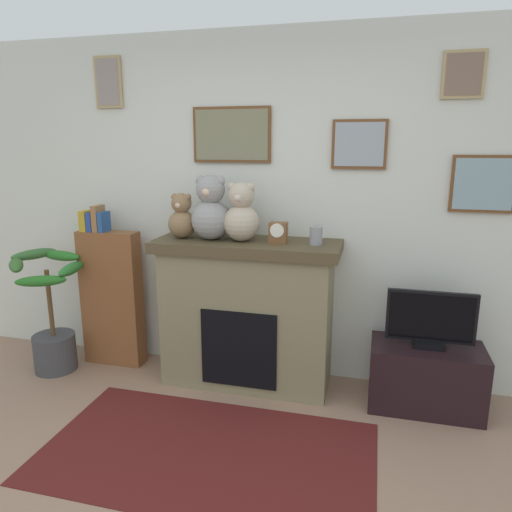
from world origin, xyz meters
TOP-DOWN VIEW (x-y plane):
  - back_wall at (0.00, 2.00)m, footprint 5.20×0.15m
  - fireplace at (-0.04, 1.70)m, footprint 1.35×0.54m
  - bookshelf at (-1.21, 1.74)m, footprint 0.49×0.16m
  - potted_plant at (-1.60, 1.49)m, footprint 0.59×0.59m
  - tv_stand at (1.25, 1.64)m, footprint 0.75×0.40m
  - television at (1.25, 1.64)m, footprint 0.58×0.14m
  - area_rug at (-0.04, 0.78)m, footprint 1.97×1.09m
  - candle_jar at (0.46, 1.68)m, footprint 0.09×0.09m
  - mantel_clock at (0.19, 1.68)m, footprint 0.12×0.09m
  - teddy_bear_brown at (-0.54, 1.68)m, footprint 0.21×0.21m
  - teddy_bear_cream at (-0.31, 1.68)m, footprint 0.29×0.29m
  - teddy_bear_tan at (-0.08, 1.68)m, footprint 0.26×0.26m

SIDE VIEW (x-z plane):
  - area_rug at x=-0.04m, z-range 0.00..0.01m
  - tv_stand at x=1.25m, z-range 0.00..0.45m
  - potted_plant at x=-1.60m, z-range -0.11..0.87m
  - fireplace at x=-0.04m, z-range 0.01..1.12m
  - bookshelf at x=-1.21m, z-range -0.07..1.25m
  - television at x=1.25m, z-range 0.45..0.84m
  - candle_jar at x=0.46m, z-range 1.11..1.24m
  - mantel_clock at x=0.19m, z-range 1.11..1.26m
  - teddy_bear_brown at x=-0.54m, z-range 1.09..1.43m
  - teddy_bear_tan at x=-0.08m, z-range 1.09..1.51m
  - back_wall at x=0.00m, z-range 0.01..2.61m
  - teddy_bear_cream at x=-0.31m, z-range 1.09..1.56m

